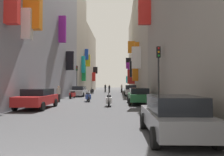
# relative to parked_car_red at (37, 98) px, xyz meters

# --- Properties ---
(ground_plane) EXTENTS (140.00, 140.00, 0.00)m
(ground_plane) POSITION_rel_parked_car_red_xyz_m (3.87, 18.13, -0.74)
(ground_plane) COLOR #424244
(building_left_near) EXTENTS (7.22, 31.19, 18.44)m
(building_left_near) POSITION_rel_parked_car_red_xyz_m (-4.13, 3.73, 8.47)
(building_left_near) COLOR gray
(building_left_near) RESTS_ON ground
(building_left_mid_a) EXTENTS (6.93, 10.26, 19.42)m
(building_left_mid_a) POSITION_rel_parked_car_red_xyz_m (-4.12, 24.46, 8.95)
(building_left_mid_a) COLOR #9E9384
(building_left_mid_a) RESTS_ON ground
(building_left_mid_b) EXTENTS (7.18, 18.55, 15.34)m
(building_left_mid_b) POSITION_rel_parked_car_red_xyz_m (-4.13, 38.86, 6.92)
(building_left_mid_b) COLOR #9E9384
(building_left_mid_b) RESTS_ON ground
(building_right_mid_a) EXTENTS (7.26, 12.84, 13.58)m
(building_right_mid_a) POSITION_rel_parked_car_red_xyz_m (11.86, 13.68, 6.04)
(building_right_mid_a) COLOR #9E9384
(building_right_mid_a) RESTS_ON ground
(building_right_mid_b) EXTENTS (7.36, 11.84, 19.07)m
(building_right_mid_b) POSITION_rel_parked_car_red_xyz_m (11.85, 26.01, 8.76)
(building_right_mid_b) COLOR #9E9384
(building_right_mid_b) RESTS_ON ground
(building_right_mid_c) EXTENTS (7.26, 16.20, 18.51)m
(building_right_mid_c) POSITION_rel_parked_car_red_xyz_m (11.86, 40.03, 8.51)
(building_right_mid_c) COLOR #B2A899
(building_right_mid_c) RESTS_ON ground
(parked_car_red) EXTENTS (1.99, 4.13, 1.40)m
(parked_car_red) POSITION_rel_parked_car_red_xyz_m (0.00, 0.00, 0.00)
(parked_car_red) COLOR #B21E1E
(parked_car_red) RESTS_ON ground
(parked_car_green) EXTENTS (1.86, 4.35, 1.39)m
(parked_car_green) POSITION_rel_parked_car_red_xyz_m (7.55, 3.64, -0.01)
(parked_car_green) COLOR #236638
(parked_car_green) RESTS_ON ground
(parked_car_white) EXTENTS (1.86, 4.19, 1.57)m
(parked_car_white) POSITION_rel_parked_car_red_xyz_m (7.55, 16.10, 0.07)
(parked_car_white) COLOR white
(parked_car_white) RESTS_ON ground
(parked_car_silver) EXTENTS (1.93, 4.46, 1.42)m
(parked_car_silver) POSITION_rel_parked_car_red_xyz_m (0.18, 14.77, 0.01)
(parked_car_silver) COLOR #B7B7BC
(parked_car_silver) RESTS_ON ground
(parked_car_grey) EXTENTS (1.84, 3.91, 1.37)m
(parked_car_grey) POSITION_rel_parked_car_red_xyz_m (7.57, -7.77, -0.02)
(parked_car_grey) COLOR slate
(parked_car_grey) RESTS_ON ground
(scooter_white) EXTENTS (0.46, 1.82, 1.13)m
(scooter_white) POSITION_rel_parked_car_red_xyz_m (5.02, 1.78, -0.28)
(scooter_white) COLOR silver
(scooter_white) RESTS_ON ground
(scooter_blue) EXTENTS (0.72, 1.82, 1.13)m
(scooter_blue) POSITION_rel_parked_car_red_xyz_m (2.75, 5.99, -0.28)
(scooter_blue) COLOR #2D4CAD
(scooter_blue) RESTS_ON ground
(scooter_black) EXTENTS (0.55, 1.77, 1.13)m
(scooter_black) POSITION_rel_parked_car_red_xyz_m (1.14, 21.73, -0.28)
(scooter_black) COLOR black
(scooter_black) RESTS_ON ground
(scooter_green) EXTENTS (0.71, 1.94, 1.13)m
(scooter_green) POSITION_rel_parked_car_red_xyz_m (7.06, 20.00, -0.28)
(scooter_green) COLOR #287F3D
(scooter_green) RESTS_ON ground
(scooter_red) EXTENTS (0.59, 1.78, 1.13)m
(scooter_red) POSITION_rel_parked_car_red_xyz_m (0.23, 10.25, -0.28)
(scooter_red) COLOR red
(scooter_red) RESTS_ON ground
(pedestrian_crossing) EXTENTS (0.53, 0.53, 1.66)m
(pedestrian_crossing) POSITION_rel_parked_car_red_xyz_m (6.42, 28.14, 0.08)
(pedestrian_crossing) COLOR black
(pedestrian_crossing) RESTS_ON ground
(pedestrian_near_left) EXTENTS (0.47, 0.47, 1.58)m
(pedestrian_near_left) POSITION_rel_parked_car_red_xyz_m (3.93, 27.02, 0.04)
(pedestrian_near_left) COLOR #313131
(pedestrian_near_left) RESTS_ON ground
(pedestrian_near_right) EXTENTS (0.53, 0.53, 1.68)m
(pedestrian_near_right) POSITION_rel_parked_car_red_xyz_m (3.02, 28.66, 0.09)
(pedestrian_near_right) COLOR #373737
(pedestrian_near_right) RESTS_ON ground
(pedestrian_mid_street) EXTENTS (0.42, 0.42, 1.58)m
(pedestrian_mid_street) POSITION_rel_parked_car_red_xyz_m (0.03, 5.10, 0.04)
(pedestrian_mid_street) COLOR black
(pedestrian_mid_street) RESTS_ON ground
(traffic_light_near_corner) EXTENTS (0.26, 0.34, 4.29)m
(traffic_light_near_corner) POSITION_rel_parked_car_red_xyz_m (8.51, -0.42, 2.18)
(traffic_light_near_corner) COLOR #2D2D2D
(traffic_light_near_corner) RESTS_ON ground
(traffic_light_far_corner) EXTENTS (0.26, 0.34, 4.58)m
(traffic_light_far_corner) POSITION_rel_parked_car_red_xyz_m (-0.74, 17.69, 2.36)
(traffic_light_far_corner) COLOR #2D2D2D
(traffic_light_far_corner) RESTS_ON ground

